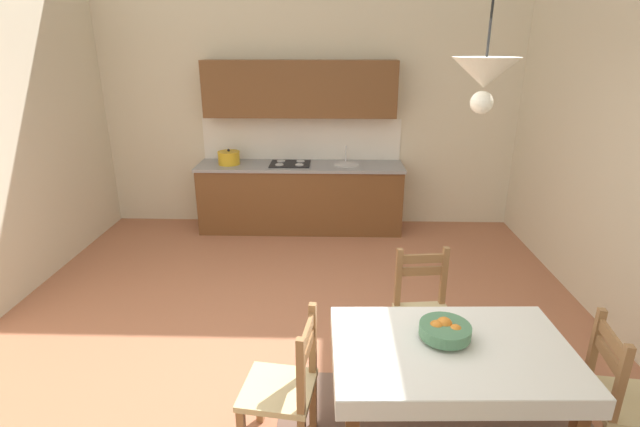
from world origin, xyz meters
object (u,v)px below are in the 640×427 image
object	(u,v)px
dining_table	(450,366)
dining_chair_kitchen_side	(424,314)
dining_chair_window_side	(624,401)
dining_chair_tv_side	(285,389)
kitchen_cabinetry	(300,167)
pendant_lamp	(485,75)
fruit_bowl	(445,330)

from	to	relation	value
dining_table	dining_chair_kitchen_side	xyz separation A→B (m)	(0.01, 0.85, -0.18)
dining_chair_window_side	dining_chair_kitchen_side	world-z (taller)	same
dining_chair_window_side	dining_chair_tv_side	bearing A→B (deg)	178.54
dining_chair_tv_side	kitchen_cabinetry	bearing A→B (deg)	92.43
dining_table	dining_chair_window_side	world-z (taller)	dining_chair_window_side
dining_chair_kitchen_side	pendant_lamp	bearing A→B (deg)	-89.30
dining_table	fruit_bowl	world-z (taller)	fruit_bowl
dining_chair_window_side	fruit_bowl	distance (m)	1.11
dining_table	pendant_lamp	bearing A→B (deg)	61.43
kitchen_cabinetry	fruit_bowl	world-z (taller)	kitchen_cabinetry
dining_chair_window_side	dining_chair_kitchen_side	distance (m)	1.35
dining_chair_window_side	dining_chair_tv_side	world-z (taller)	same
dining_chair_tv_side	pendant_lamp	world-z (taller)	pendant_lamp
kitchen_cabinetry	fruit_bowl	bearing A→B (deg)	-73.43
dining_chair_tv_side	pendant_lamp	size ratio (longest dim) A/B	1.16
kitchen_cabinetry	fruit_bowl	distance (m)	3.86
dining_chair_kitchen_side	pendant_lamp	size ratio (longest dim) A/B	1.16
fruit_bowl	dining_chair_kitchen_side	bearing A→B (deg)	86.83
dining_chair_window_side	dining_chair_kitchen_side	xyz separation A→B (m)	(-0.99, 0.91, 0.00)
dining_table	dining_chair_tv_side	bearing A→B (deg)	-179.48
kitchen_cabinetry	dining_table	distance (m)	3.95
kitchen_cabinetry	pendant_lamp	world-z (taller)	pendant_lamp
dining_chair_tv_side	pendant_lamp	distance (m)	2.06
kitchen_cabinetry	dining_chair_window_side	size ratio (longest dim) A/B	2.89
dining_chair_tv_side	pendant_lamp	bearing A→B (deg)	2.70
fruit_bowl	pendant_lamp	size ratio (longest dim) A/B	0.37
dining_table	dining_chair_tv_side	xyz separation A→B (m)	(-0.97, -0.01, -0.18)
dining_table	dining_chair_window_side	bearing A→B (deg)	-3.38
dining_chair_tv_side	dining_chair_kitchen_side	distance (m)	1.31
dining_chair_window_side	fruit_bowl	xyz separation A→B (m)	(-1.03, 0.14, 0.37)
dining_table	pendant_lamp	distance (m)	1.63
kitchen_cabinetry	dining_chair_kitchen_side	xyz separation A→B (m)	(1.14, -2.92, -0.41)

